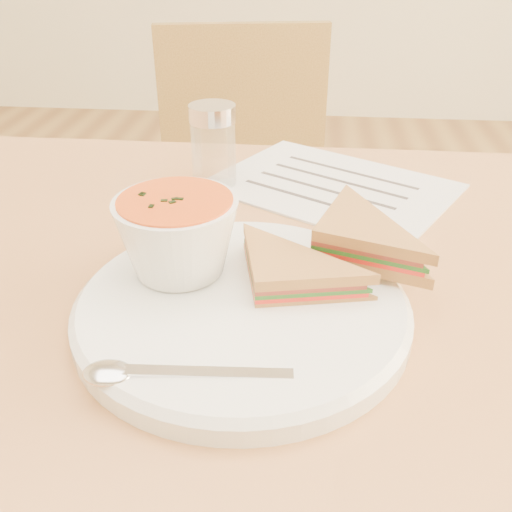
# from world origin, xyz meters

# --- Properties ---
(dining_table) EXTENTS (1.00, 0.70, 0.75)m
(dining_table) POSITION_xyz_m (0.00, 0.00, 0.38)
(dining_table) COLOR brown
(dining_table) RESTS_ON floor
(chair_far) EXTENTS (0.44, 0.44, 0.86)m
(chair_far) POSITION_xyz_m (-0.10, 0.64, 0.43)
(chair_far) COLOR brown
(chair_far) RESTS_ON floor
(plate) EXTENTS (0.31, 0.31, 0.02)m
(plate) POSITION_xyz_m (-0.02, -0.08, 0.76)
(plate) COLOR white
(plate) RESTS_ON dining_table
(soup_bowl) EXTENTS (0.12, 0.12, 0.07)m
(soup_bowl) POSITION_xyz_m (-0.08, -0.05, 0.80)
(soup_bowl) COLOR white
(soup_bowl) RESTS_ON plate
(sandwich_half_a) EXTENTS (0.12, 0.12, 0.03)m
(sandwich_half_a) POSITION_xyz_m (-0.01, -0.10, 0.78)
(sandwich_half_a) COLOR #B0813E
(sandwich_half_a) RESTS_ON plate
(sandwich_half_b) EXTENTS (0.14, 0.14, 0.03)m
(sandwich_half_b) POSITION_xyz_m (0.04, -0.04, 0.80)
(sandwich_half_b) COLOR #B0813E
(sandwich_half_b) RESTS_ON plate
(spoon) EXTENTS (0.18, 0.05, 0.01)m
(spoon) POSITION_xyz_m (-0.05, -0.18, 0.77)
(spoon) COLOR silver
(spoon) RESTS_ON plate
(paper_menu) EXTENTS (0.35, 0.33, 0.00)m
(paper_menu) POSITION_xyz_m (0.06, 0.20, 0.75)
(paper_menu) COLOR silver
(paper_menu) RESTS_ON dining_table
(condiment_shaker) EXTENTS (0.07, 0.07, 0.10)m
(condiment_shaker) POSITION_xyz_m (-0.09, 0.20, 0.80)
(condiment_shaker) COLOR silver
(condiment_shaker) RESTS_ON dining_table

